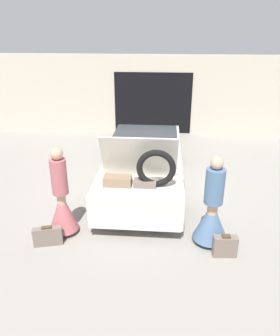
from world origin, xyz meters
name	(u,v)px	position (x,y,z in m)	size (l,w,h in m)	color
ground_plane	(144,182)	(0.00, 0.00, 0.00)	(40.00, 40.00, 0.00)	gray
garage_wall_back	(153,95)	(0.00, 4.37, 1.39)	(12.00, 0.14, 2.80)	beige
car	(144,161)	(0.00, -0.01, 0.58)	(1.85, 4.94, 1.77)	silver
person_left	(62,203)	(-1.39, -2.35, 0.63)	(0.57, 0.57, 1.75)	tan
person_right	(212,213)	(1.39, -2.43, 0.60)	(0.64, 0.64, 1.70)	tan
suitcase_beside_left_person	(48,236)	(-1.57, -2.78, 0.18)	(0.53, 0.26, 0.39)	#75665B
suitcase_beside_right_person	(225,246)	(1.60, -2.82, 0.20)	(0.42, 0.19, 0.42)	#75665B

